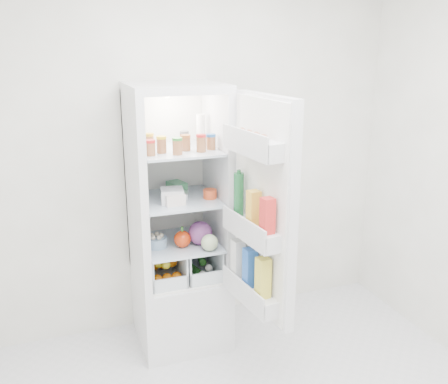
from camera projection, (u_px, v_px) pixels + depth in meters
name	position (u px, v px, depth m)	size (l,w,h in m)	color
room_walls	(291.00, 152.00, 2.13)	(3.02, 3.02, 2.61)	beige
refrigerator	(178.00, 249.00, 3.46)	(0.60, 0.60, 1.80)	white
shelf_low	(180.00, 243.00, 3.38)	(0.49, 0.53, 0.01)	silver
shelf_mid	(179.00, 199.00, 3.29)	(0.49, 0.53, 0.01)	silver
shelf_top	(177.00, 150.00, 3.20)	(0.49, 0.53, 0.01)	silver
crisper_left	(163.00, 263.00, 3.38)	(0.23, 0.46, 0.22)	silver
crisper_right	(197.00, 258.00, 3.46)	(0.23, 0.46, 0.22)	silver
condiment_jars	(178.00, 144.00, 3.13)	(0.46, 0.34, 0.08)	#B21919
squeeze_bottle	(201.00, 129.00, 3.32)	(0.06, 0.06, 0.20)	white
tub_white	(172.00, 196.00, 3.19)	(0.14, 0.14, 0.09)	silver
tub_cream	(174.00, 199.00, 3.16)	(0.12, 0.12, 0.07)	white
tin_red	(210.00, 194.00, 3.28)	(0.09, 0.09, 0.06)	#E24C21
foil_tray	(177.00, 195.00, 3.30)	(0.15, 0.11, 0.04)	white
tub_green	(177.00, 187.00, 3.40)	(0.09, 0.13, 0.08)	#42935D
red_cabbage	(200.00, 233.00, 3.32)	(0.16, 0.16, 0.16)	#5F2055
bell_pepper	(182.00, 239.00, 3.28)	(0.11, 0.11, 0.11)	red
mushroom_bowl	(157.00, 242.00, 3.29)	(0.14, 0.14, 0.06)	#88AACB
salad_bag	(210.00, 243.00, 3.22)	(0.11, 0.11, 0.11)	#A5B789
citrus_pile	(164.00, 267.00, 3.37)	(0.20, 0.31, 0.16)	orange
veg_pile	(198.00, 264.00, 3.47)	(0.16, 0.30, 0.10)	#184517
fridge_door	(260.00, 214.00, 2.87)	(0.23, 0.60, 1.30)	white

